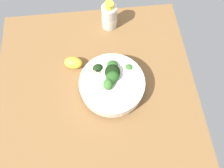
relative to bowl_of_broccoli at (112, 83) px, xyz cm
name	(u,v)px	position (x,y,z in cm)	size (l,w,h in cm)	color
ground_plane	(97,90)	(-5.30, 1.00, -6.13)	(67.65, 67.65, 4.64)	brown
bowl_of_broccoli	(112,83)	(0.00, 0.00, 0.00)	(20.98, 20.98, 9.51)	silver
lemon_wedge	(73,63)	(-12.40, 10.08, -1.80)	(6.32, 4.27, 4.01)	yellow
bottle_tall	(109,17)	(1.89, 26.52, 0.99)	(5.75, 5.75, 11.42)	beige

